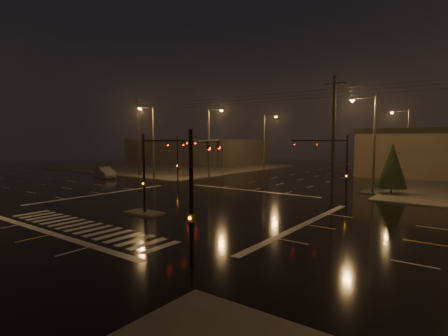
{
  "coord_description": "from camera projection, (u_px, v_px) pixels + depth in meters",
  "views": [
    {
      "loc": [
        20.15,
        -21.31,
        5.57
      ],
      "look_at": [
        1.43,
        4.13,
        3.0
      ],
      "focal_mm": 28.0,
      "sensor_mm": 36.0,
      "label": 1
    }
  ],
  "objects": [
    {
      "name": "utility_pole_0",
      "position": [
        139.0,
        136.0,
        53.2
      ],
      "size": [
        2.2,
        0.32,
        12.0
      ],
      "color": "black",
      "rests_on": "ground"
    },
    {
      "name": "utility_pole_1",
      "position": [
        333.0,
        134.0,
        35.48
      ],
      "size": [
        2.2,
        0.32,
        12.0
      ],
      "color": "black",
      "rests_on": "ground"
    },
    {
      "name": "median_island",
      "position": [
        145.0,
        213.0,
        26.25
      ],
      "size": [
        3.0,
        1.6,
        0.15
      ],
      "primitive_type": "cube",
      "color": "#484541",
      "rests_on": "ground"
    },
    {
      "name": "streetlight_1",
      "position": [
        210.0,
        138.0,
        50.05
      ],
      "size": [
        2.77,
        0.32,
        10.0
      ],
      "color": "#38383A",
      "rests_on": "ground"
    },
    {
      "name": "signal_mast_se",
      "position": [
        198.0,
        182.0,
        15.3
      ],
      "size": [
        1.55,
        3.87,
        6.0
      ],
      "color": "black",
      "rests_on": "ground"
    },
    {
      "name": "car_crossing",
      "position": [
        105.0,
        172.0,
        51.04
      ],
      "size": [
        5.13,
        2.88,
        1.6
      ],
      "primitive_type": "imported",
      "rotation": [
        0.0,
        0.0,
        1.31
      ],
      "color": "slate",
      "rests_on": "ground"
    },
    {
      "name": "stop_bar_near",
      "position": [
        53.0,
        234.0,
        20.63
      ],
      "size": [
        16.0,
        0.5,
        0.01
      ],
      "primitive_type": "cube",
      "color": "beige",
      "rests_on": "ground"
    },
    {
      "name": "ground",
      "position": [
        181.0,
        206.0,
        29.47
      ],
      "size": [
        140.0,
        140.0,
        0.0
      ],
      "primitive_type": "plane",
      "color": "black",
      "rests_on": "ground"
    },
    {
      "name": "crosswalk",
      "position": [
        84.0,
        227.0,
        22.24
      ],
      "size": [
        15.0,
        2.6,
        0.01
      ],
      "primitive_type": "cube",
      "color": "beige",
      "rests_on": "ground"
    },
    {
      "name": "signal_mast_nw",
      "position": [
        181.0,
        154.0,
        42.91
      ],
      "size": [
        4.84,
        1.86,
        6.0
      ],
      "color": "black",
      "rests_on": "ground"
    },
    {
      "name": "streetlight_5",
      "position": [
        152.0,
        138.0,
        47.43
      ],
      "size": [
        0.32,
        2.77,
        10.0
      ],
      "color": "#38383A",
      "rests_on": "ground"
    },
    {
      "name": "sidewalk_nw",
      "position": [
        175.0,
        167.0,
        71.27
      ],
      "size": [
        36.0,
        36.0,
        0.12
      ],
      "primitive_type": "cube",
      "color": "#484541",
      "rests_on": "ground"
    },
    {
      "name": "streetlight_2",
      "position": [
        266.0,
        138.0,
        62.9
      ],
      "size": [
        2.77,
        0.32,
        10.0
      ],
      "color": "#38383A",
      "rests_on": "ground"
    },
    {
      "name": "streetlight_3",
      "position": [
        371.0,
        137.0,
        35.23
      ],
      "size": [
        2.77,
        0.32,
        10.0
      ],
      "color": "#38383A",
      "rests_on": "ground"
    },
    {
      "name": "signal_mast_median",
      "position": [
        153.0,
        163.0,
        26.7
      ],
      "size": [
        0.25,
        4.59,
        6.0
      ],
      "color": "black",
      "rests_on": "ground"
    },
    {
      "name": "signal_mast_ne",
      "position": [
        335.0,
        159.0,
        31.68
      ],
      "size": [
        4.84,
        1.86,
        6.0
      ],
      "color": "black",
      "rests_on": "ground"
    },
    {
      "name": "commercial_block",
      "position": [
        195.0,
        151.0,
        83.63
      ],
      "size": [
        30.0,
        18.0,
        5.6
      ],
      "primitive_type": "cube",
      "color": "#393532",
      "rests_on": "ground"
    },
    {
      "name": "streetlight_4",
      "position": [
        406.0,
        138.0,
        51.29
      ],
      "size": [
        2.77,
        0.32,
        10.0
      ],
      "color": "#38383A",
      "rests_on": "ground"
    },
    {
      "name": "stop_bar_far",
      "position": [
        251.0,
        190.0,
        38.3
      ],
      "size": [
        16.0,
        0.5,
        0.01
      ],
      "primitive_type": "cube",
      "color": "beige",
      "rests_on": "ground"
    },
    {
      "name": "conifer_0",
      "position": [
        392.0,
        166.0,
        35.27
      ],
      "size": [
        2.89,
        2.89,
        5.22
      ],
      "color": "black",
      "rests_on": "ground"
    }
  ]
}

